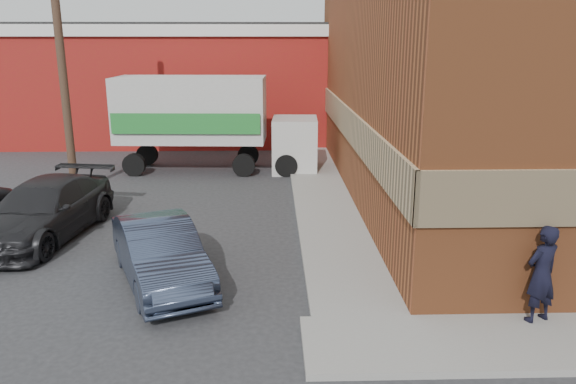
# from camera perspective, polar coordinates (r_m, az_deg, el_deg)

# --- Properties ---
(ground) EXTENTS (90.00, 90.00, 0.00)m
(ground) POSITION_cam_1_polar(r_m,az_deg,el_deg) (10.38, 4.05, -13.05)
(ground) COLOR #28282B
(ground) RESTS_ON ground
(brick_building) EXTENTS (14.25, 18.25, 9.36)m
(brick_building) POSITION_cam_1_polar(r_m,az_deg,el_deg) (20.41, 26.73, 13.09)
(brick_building) COLOR brown
(brick_building) RESTS_ON ground
(sidewalk_west) EXTENTS (1.80, 18.00, 0.12)m
(sidewalk_west) POSITION_cam_1_polar(r_m,az_deg,el_deg) (18.79, 3.20, 0.32)
(sidewalk_west) COLOR gray
(sidewalk_west) RESTS_ON ground
(warehouse) EXTENTS (16.30, 8.30, 5.60)m
(warehouse) POSITION_cam_1_polar(r_m,az_deg,el_deg) (29.58, -11.66, 10.95)
(warehouse) COLOR maroon
(warehouse) RESTS_ON ground
(utility_pole) EXTENTS (2.00, 0.26, 9.00)m
(utility_pole) POSITION_cam_1_polar(r_m,az_deg,el_deg) (19.22, -22.18, 13.72)
(utility_pole) COLOR #452F22
(utility_pole) RESTS_ON ground
(man) EXTENTS (0.76, 0.64, 1.76)m
(man) POSITION_cam_1_polar(r_m,az_deg,el_deg) (10.72, 24.36, -7.58)
(man) COLOR black
(man) RESTS_ON sidewalk_south
(sedan) EXTENTS (2.84, 4.25, 1.32)m
(sedan) POSITION_cam_1_polar(r_m,az_deg,el_deg) (11.91, -12.87, -6.05)
(sedan) COLOR #303950
(sedan) RESTS_ON ground
(suv_b) EXTENTS (2.77, 5.20, 1.43)m
(suv_b) POSITION_cam_1_polar(r_m,az_deg,el_deg) (15.54, -23.54, -1.69)
(suv_b) COLOR black
(suv_b) RESTS_ON ground
(box_truck) EXTENTS (7.29, 2.50, 3.55)m
(box_truck) POSITION_cam_1_polar(r_m,az_deg,el_deg) (21.50, -7.95, 7.52)
(box_truck) COLOR beige
(box_truck) RESTS_ON ground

